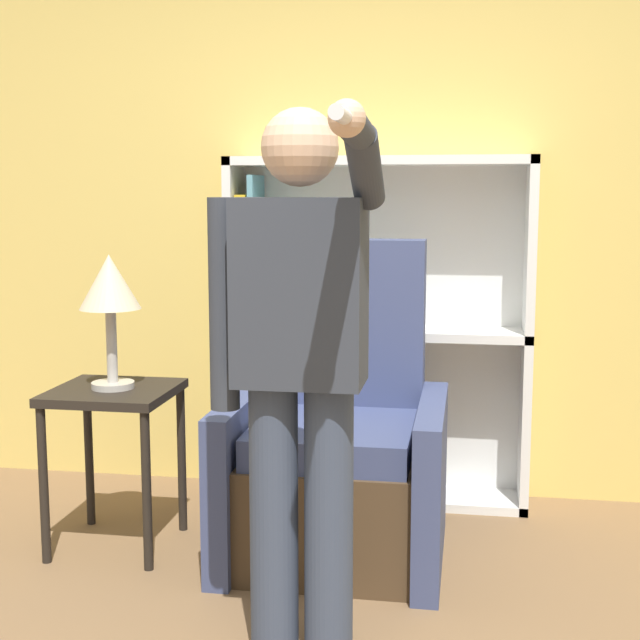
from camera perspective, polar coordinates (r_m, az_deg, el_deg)
wall_back at (r=4.25m, az=2.00°, el=7.70°), size 8.00×0.06×2.80m
bookcase at (r=4.15m, az=1.72°, el=-1.04°), size 1.39×0.28×1.59m
armchair at (r=3.60m, az=1.12°, el=-8.77°), size 0.85×0.81×1.24m
person_standing at (r=2.65m, az=-1.34°, el=-2.24°), size 0.53×0.78×1.68m
side_table at (r=3.69m, az=-13.05°, el=-5.96°), size 0.47×0.47×0.66m
table_lamp at (r=3.60m, az=-13.30°, el=1.90°), size 0.24×0.24×0.54m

